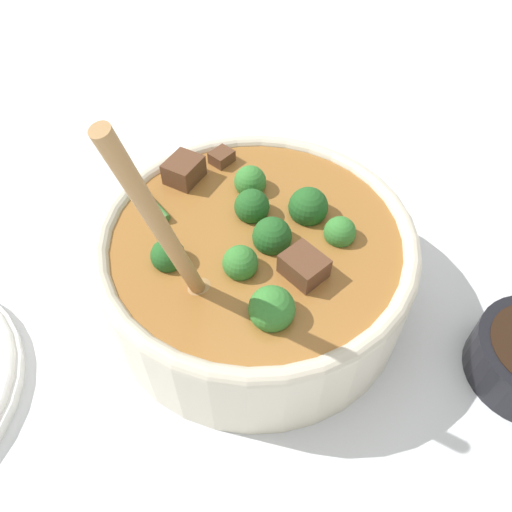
% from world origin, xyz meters
% --- Properties ---
extents(ground_plane, '(4.00, 4.00, 0.00)m').
position_xyz_m(ground_plane, '(0.00, 0.00, 0.00)').
color(ground_plane, silver).
extents(stew_bowl, '(0.28, 0.28, 0.26)m').
position_xyz_m(stew_bowl, '(0.00, 0.00, 0.05)').
color(stew_bowl, beige).
rests_on(stew_bowl, ground_plane).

